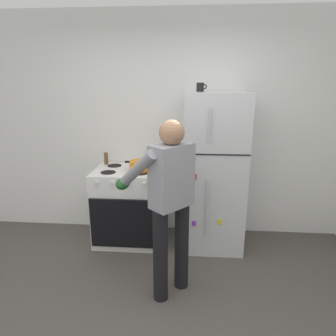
{
  "coord_description": "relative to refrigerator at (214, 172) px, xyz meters",
  "views": [
    {
      "loc": [
        0.29,
        -1.77,
        1.88
      ],
      "look_at": [
        0.04,
        1.32,
        1.0
      ],
      "focal_mm": 32.18,
      "sensor_mm": 36.0,
      "label": 1
    }
  ],
  "objects": [
    {
      "name": "person_cook",
      "position": [
        -0.45,
        -0.92,
        0.07
      ],
      "size": [
        0.71,
        0.73,
        1.6
      ],
      "color": "black",
      "rests_on": "ground"
    },
    {
      "name": "stove_range",
      "position": [
        -1.01,
        -0.01,
        -0.44
      ],
      "size": [
        0.76,
        0.67,
        0.91
      ],
      "color": "white",
      "rests_on": "ground"
    },
    {
      "name": "refrigerator",
      "position": [
        0.0,
        0.0,
        0.0
      ],
      "size": [
        0.68,
        0.72,
        1.79
      ],
      "color": "silver",
      "rests_on": "ground"
    },
    {
      "name": "red_pot",
      "position": [
        -0.85,
        -0.05,
        0.07
      ],
      "size": [
        0.33,
        0.23,
        0.12
      ],
      "color": "orange",
      "rests_on": "stove_range"
    },
    {
      "name": "kitchen_wall_back",
      "position": [
        -0.54,
        0.38,
        0.46
      ],
      "size": [
        6.0,
        0.1,
        2.7
      ],
      "primitive_type": "cube",
      "color": "white",
      "rests_on": "ground"
    },
    {
      "name": "coffee_mug",
      "position": [
        -0.18,
        0.05,
        0.94
      ],
      "size": [
        0.11,
        0.08,
        0.1
      ],
      "color": "black",
      "rests_on": "refrigerator"
    },
    {
      "name": "pepper_mill",
      "position": [
        -1.31,
        0.2,
        0.09
      ],
      "size": [
        0.05,
        0.05,
        0.14
      ],
      "primitive_type": "cylinder",
      "color": "brown",
      "rests_on": "stove_range"
    }
  ]
}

